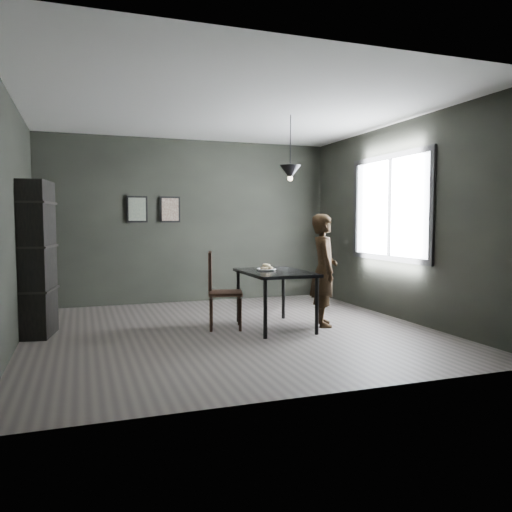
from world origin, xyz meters
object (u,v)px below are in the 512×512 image
object	(u,v)px
cafe_table	(275,277)
woman	(324,270)
pendant_lamp	(290,172)
white_plate	(267,270)
shelf_unit	(36,259)
wood_chair	(218,285)

from	to	relation	value
cafe_table	woman	size ratio (longest dim) A/B	0.80
woman	pendant_lamp	bearing A→B (deg)	82.28
white_plate	shelf_unit	world-z (taller)	shelf_unit
woman	wood_chair	distance (m)	1.42
white_plate	pendant_lamp	bearing A→B (deg)	-3.81
woman	wood_chair	size ratio (longest dim) A/B	1.50
white_plate	wood_chair	distance (m)	0.67
white_plate	wood_chair	size ratio (longest dim) A/B	0.23
cafe_table	white_plate	world-z (taller)	white_plate
woman	pendant_lamp	distance (m)	1.38
cafe_table	woman	xyz separation A→B (m)	(0.66, -0.09, 0.08)
woman	cafe_table	bearing A→B (deg)	99.23
woman	pendant_lamp	size ratio (longest dim) A/B	1.73
white_plate	woman	world-z (taller)	woman
wood_chair	pendant_lamp	bearing A→B (deg)	9.54
white_plate	cafe_table	bearing A→B (deg)	-57.88
white_plate	wood_chair	world-z (taller)	wood_chair
cafe_table	shelf_unit	distance (m)	2.98
pendant_lamp	wood_chair	bearing A→B (deg)	174.41
white_plate	shelf_unit	size ratio (longest dim) A/B	0.12
woman	shelf_unit	xyz separation A→B (m)	(-3.58, 0.64, 0.19)
cafe_table	white_plate	bearing A→B (deg)	122.12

